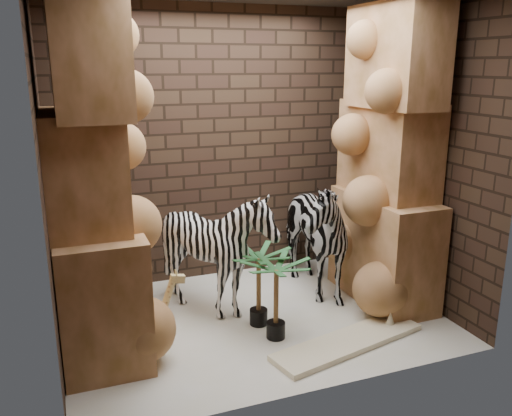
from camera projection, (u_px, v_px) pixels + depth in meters
name	position (u px, v px, depth m)	size (l,w,h in m)	color
floor	(255.00, 319.00, 5.12)	(3.50, 3.50, 0.00)	white
wall_back	(215.00, 147.00, 5.86)	(3.50, 3.50, 0.00)	#332419
wall_front	(319.00, 198.00, 3.60)	(3.50, 3.50, 0.00)	#332419
wall_left	(44.00, 181.00, 4.13)	(3.00, 3.00, 0.00)	#332419
wall_right	(417.00, 155.00, 5.33)	(3.00, 3.00, 0.00)	#332419
rock_pillar_left	(91.00, 178.00, 4.25)	(0.68, 1.30, 3.00)	tan
rock_pillar_right	(389.00, 157.00, 5.22)	(0.58, 1.25, 3.00)	tan
zebra_right	(306.00, 223.00, 5.60)	(0.70, 1.29, 1.53)	white
zebra_left	(217.00, 257.00, 5.11)	(1.04, 1.28, 1.17)	white
giraffe_toy	(149.00, 315.00, 4.39)	(0.38, 0.13, 0.75)	#EBD68B
palm_front	(259.00, 287.00, 4.93)	(0.36, 0.36, 0.75)	#26682D
palm_back	(276.00, 299.00, 4.68)	(0.36, 0.36, 0.75)	#26682D
surfboard	(348.00, 342.00, 4.65)	(1.49, 0.36, 0.05)	#FFF3CA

